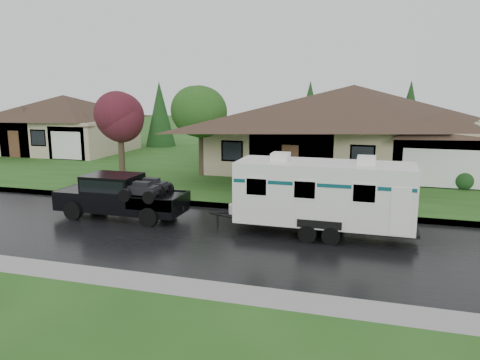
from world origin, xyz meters
name	(u,v)px	position (x,y,z in m)	size (l,w,h in m)	color
ground	(279,226)	(0.00, 0.00, 0.00)	(140.00, 140.00, 0.00)	#245219
road	(268,241)	(0.00, -2.00, 0.01)	(140.00, 8.00, 0.01)	black
curb	(289,211)	(0.00, 2.25, 0.07)	(140.00, 0.50, 0.15)	gray
lawn	(322,166)	(0.00, 15.00, 0.07)	(140.00, 26.00, 0.15)	#245219
house_main	(357,118)	(2.29, 13.84, 3.59)	(19.44, 10.80, 6.90)	tan
house_far	(65,119)	(-21.78, 15.85, 2.97)	(10.80, 8.64, 5.80)	tan
tree_left_green	(201,114)	(-6.87, 9.13, 3.94)	(3.31, 3.31, 5.47)	#382B1E
tree_red	(120,119)	(-11.53, 7.39, 3.70)	(3.10, 3.10, 5.13)	#382B1E
shrub_row	(346,174)	(2.00, 9.30, 0.65)	(13.60, 1.00, 1.00)	#143814
pickup_truck	(119,195)	(-6.97, -0.64, 1.01)	(5.63, 2.14, 1.88)	black
travel_trailer	(324,193)	(1.84, -0.64, 1.65)	(6.95, 2.44, 3.12)	white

